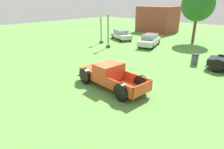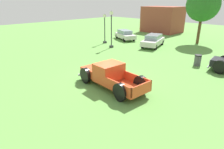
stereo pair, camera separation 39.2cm
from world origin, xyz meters
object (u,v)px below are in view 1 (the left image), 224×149
(lamp_post_near, at_px, (108,29))
(oak_tree_west, at_px, (198,5))
(sedan_distant_b, at_px, (121,35))
(lamp_post_far, at_px, (101,28))
(sedan_distant_a, at_px, (150,40))
(pickup_truck_foreground, at_px, (108,75))
(trash_can, at_px, (195,59))

(lamp_post_near, bearing_deg, oak_tree_west, 57.47)
(sedan_distant_b, relative_size, lamp_post_far, 1.16)
(sedan_distant_a, distance_m, sedan_distant_b, 5.45)
(pickup_truck_foreground, xyz_separation_m, sedan_distant_a, (-4.65, 11.87, 0.01))
(sedan_distant_b, height_order, trash_can, sedan_distant_b)
(pickup_truck_foreground, relative_size, sedan_distant_b, 1.22)
(lamp_post_far, bearing_deg, pickup_truck_foreground, -41.65)
(lamp_post_near, xyz_separation_m, oak_tree_west, (6.14, 9.62, 2.54))
(trash_can, xyz_separation_m, oak_tree_west, (-3.93, 9.11, 4.25))
(sedan_distant_a, height_order, lamp_post_near, lamp_post_near)
(sedan_distant_b, bearing_deg, sedan_distant_a, -9.63)
(pickup_truck_foreground, relative_size, oak_tree_west, 0.77)
(oak_tree_west, bearing_deg, sedan_distant_a, -118.03)
(oak_tree_west, bearing_deg, lamp_post_near, -122.53)
(pickup_truck_foreground, bearing_deg, lamp_post_far, 138.35)
(lamp_post_near, relative_size, trash_can, 4.40)
(trash_can, bearing_deg, sedan_distant_b, 160.41)
(lamp_post_far, xyz_separation_m, oak_tree_west, (8.59, 8.42, 2.80))
(sedan_distant_b, height_order, oak_tree_west, oak_tree_west)
(pickup_truck_foreground, xyz_separation_m, trash_can, (2.29, 8.40, -0.27))
(pickup_truck_foreground, height_order, oak_tree_west, oak_tree_west)
(sedan_distant_b, distance_m, oak_tree_west, 10.43)
(sedan_distant_a, xyz_separation_m, sedan_distant_b, (-5.37, 0.91, -0.06))
(lamp_post_far, xyz_separation_m, trash_can, (12.52, -0.70, -1.45))
(sedan_distant_b, bearing_deg, trash_can, -19.59)
(oak_tree_west, bearing_deg, pickup_truck_foreground, -84.64)
(lamp_post_near, bearing_deg, pickup_truck_foreground, -45.42)
(sedan_distant_b, distance_m, trash_can, 13.06)
(lamp_post_far, bearing_deg, oak_tree_west, 44.43)
(sedan_distant_a, bearing_deg, trash_can, -26.57)
(sedan_distant_a, bearing_deg, pickup_truck_foreground, -68.61)
(sedan_distant_a, xyz_separation_m, lamp_post_near, (-3.13, -3.97, 1.44))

